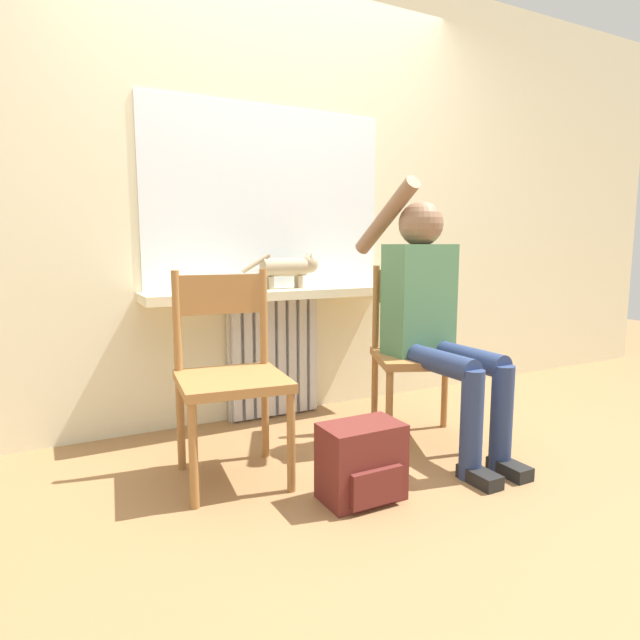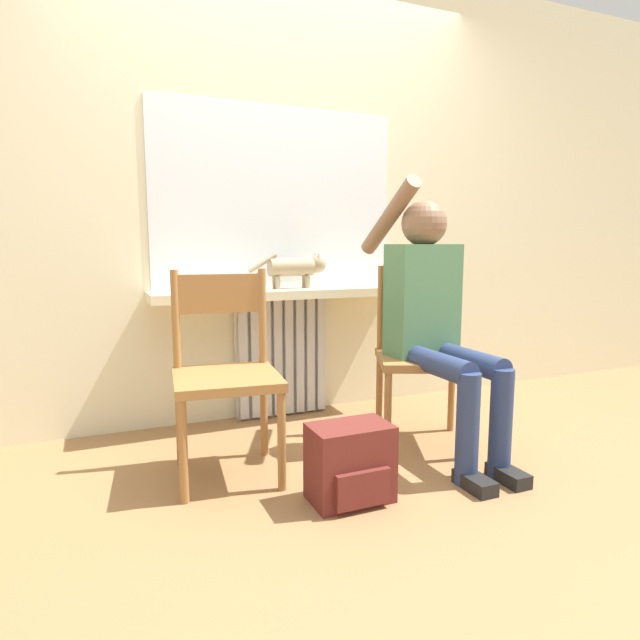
% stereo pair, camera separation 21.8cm
% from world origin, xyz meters
% --- Properties ---
extents(ground_plane, '(12.00, 12.00, 0.00)m').
position_xyz_m(ground_plane, '(0.00, 0.00, 0.00)').
color(ground_plane, olive).
extents(wall_with_window, '(7.00, 0.06, 2.70)m').
position_xyz_m(wall_with_window, '(0.00, 1.23, 1.35)').
color(wall_with_window, beige).
rests_on(wall_with_window, ground_plane).
extents(radiator, '(0.56, 0.08, 0.72)m').
position_xyz_m(radiator, '(0.00, 1.15, 0.36)').
color(radiator, silver).
rests_on(radiator, ground_plane).
extents(windowsill, '(1.52, 0.29, 0.05)m').
position_xyz_m(windowsill, '(0.00, 1.06, 0.75)').
color(windowsill, beige).
rests_on(windowsill, radiator).
extents(window_glass, '(1.46, 0.01, 1.03)m').
position_xyz_m(window_glass, '(0.00, 1.20, 1.29)').
color(window_glass, white).
rests_on(window_glass, windowsill).
extents(chair_left, '(0.50, 0.50, 0.91)m').
position_xyz_m(chair_left, '(-0.50, 0.45, 0.47)').
color(chair_left, '#9E6B38').
rests_on(chair_left, ground_plane).
extents(chair_right, '(0.59, 0.59, 0.91)m').
position_xyz_m(chair_right, '(0.52, 0.45, 0.47)').
color(chair_right, '#9E6B38').
rests_on(chair_right, ground_plane).
extents(person, '(0.36, 1.04, 1.35)m').
position_xyz_m(person, '(0.51, 0.32, 0.70)').
color(person, navy).
rests_on(person, ground_plane).
extents(cat, '(0.47, 0.11, 0.21)m').
position_xyz_m(cat, '(0.08, 1.08, 0.90)').
color(cat, '#9E896B').
rests_on(cat, windowsill).
extents(backpack, '(0.33, 0.23, 0.31)m').
position_xyz_m(backpack, '(-0.11, -0.00, 0.15)').
color(backpack, maroon).
rests_on(backpack, ground_plane).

